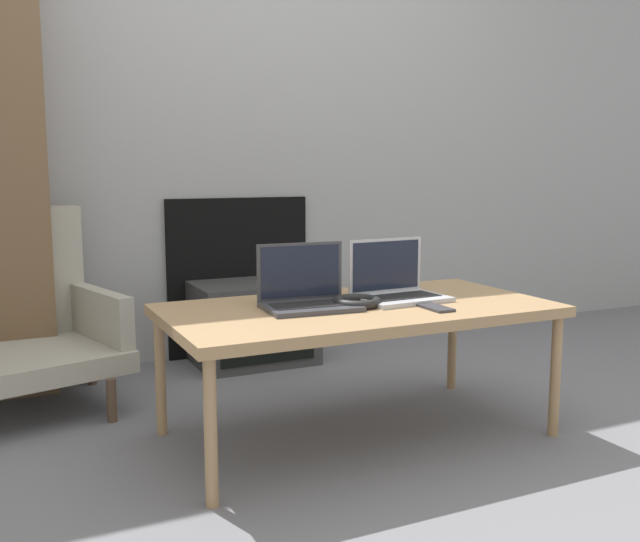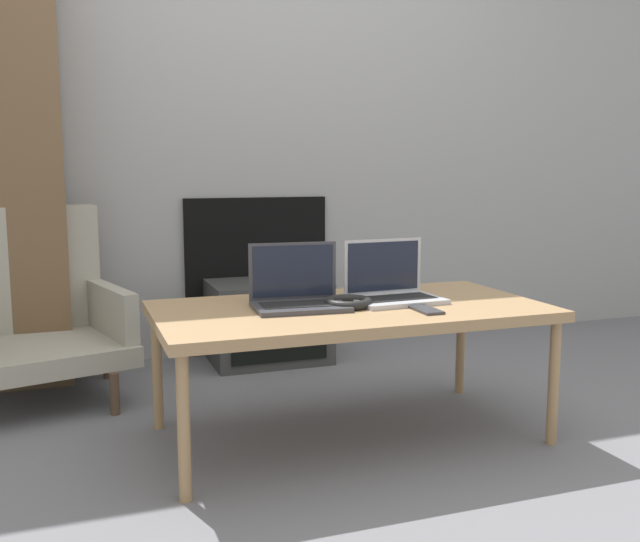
{
  "view_description": "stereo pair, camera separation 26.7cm",
  "coord_description": "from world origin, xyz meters",
  "px_view_note": "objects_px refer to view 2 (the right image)",
  "views": [
    {
      "loc": [
        -1.14,
        -1.72,
        0.92
      ],
      "look_at": [
        0.0,
        0.67,
        0.54
      ],
      "focal_mm": 40.0,
      "sensor_mm": 36.0,
      "label": 1
    },
    {
      "loc": [
        -0.89,
        -1.82,
        0.92
      ],
      "look_at": [
        0.0,
        0.67,
        0.54
      ],
      "focal_mm": 40.0,
      "sensor_mm": 36.0,
      "label": 2
    }
  ],
  "objects_px": {
    "armchair": "(28,311)",
    "phone": "(426,310)",
    "headphones": "(348,302)",
    "laptop_right": "(392,288)",
    "laptop_left": "(298,293)",
    "tv": "(268,321)"
  },
  "relations": [
    {
      "from": "laptop_right",
      "to": "tv",
      "type": "bearing_deg",
      "value": 96.66
    },
    {
      "from": "headphones",
      "to": "armchair",
      "type": "height_order",
      "value": "armchair"
    },
    {
      "from": "headphones",
      "to": "phone",
      "type": "distance_m",
      "value": 0.26
    },
    {
      "from": "headphones",
      "to": "armchair",
      "type": "relative_size",
      "value": 0.21
    },
    {
      "from": "armchair",
      "to": "headphones",
      "type": "bearing_deg",
      "value": -54.63
    },
    {
      "from": "headphones",
      "to": "laptop_right",
      "type": "bearing_deg",
      "value": 16.54
    },
    {
      "from": "laptop_left",
      "to": "laptop_right",
      "type": "relative_size",
      "value": 1.01
    },
    {
      "from": "laptop_right",
      "to": "armchair",
      "type": "xyz_separation_m",
      "value": [
        -1.23,
        0.81,
        -0.15
      ]
    },
    {
      "from": "tv",
      "to": "armchair",
      "type": "height_order",
      "value": "armchair"
    },
    {
      "from": "phone",
      "to": "armchair",
      "type": "relative_size",
      "value": 0.17
    },
    {
      "from": "laptop_right",
      "to": "headphones",
      "type": "relative_size",
      "value": 1.92
    },
    {
      "from": "tv",
      "to": "armchair",
      "type": "relative_size",
      "value": 0.7
    },
    {
      "from": "headphones",
      "to": "armchair",
      "type": "xyz_separation_m",
      "value": [
        -1.04,
        0.87,
        -0.12
      ]
    },
    {
      "from": "laptop_left",
      "to": "armchair",
      "type": "relative_size",
      "value": 0.41
    },
    {
      "from": "laptop_right",
      "to": "headphones",
      "type": "xyz_separation_m",
      "value": [
        -0.19,
        -0.06,
        -0.03
      ]
    },
    {
      "from": "laptop_left",
      "to": "laptop_right",
      "type": "bearing_deg",
      "value": 4.27
    },
    {
      "from": "armchair",
      "to": "phone",
      "type": "bearing_deg",
      "value": -54.09
    },
    {
      "from": "laptop_left",
      "to": "laptop_right",
      "type": "xyz_separation_m",
      "value": [
        0.35,
        0.0,
        0.0
      ]
    },
    {
      "from": "headphones",
      "to": "phone",
      "type": "height_order",
      "value": "headphones"
    },
    {
      "from": "laptop_right",
      "to": "phone",
      "type": "xyz_separation_m",
      "value": [
        0.03,
        -0.21,
        -0.04
      ]
    },
    {
      "from": "laptop_left",
      "to": "headphones",
      "type": "xyz_separation_m",
      "value": [
        0.16,
        -0.06,
        -0.03
      ]
    },
    {
      "from": "laptop_left",
      "to": "headphones",
      "type": "distance_m",
      "value": 0.17
    }
  ]
}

